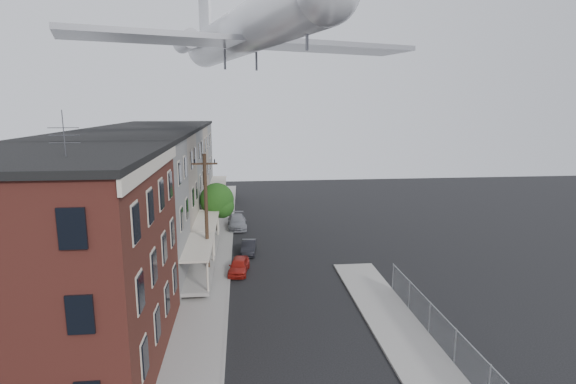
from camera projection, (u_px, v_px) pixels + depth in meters
name	position (u px, v px, depth m)	size (l,w,h in m)	color
sidewalk_left	(215.00, 249.00, 38.91)	(3.00, 62.00, 0.12)	gray
sidewalk_right	(416.00, 355.00, 22.45)	(3.00, 26.00, 0.12)	gray
curb_left	(231.00, 249.00, 39.06)	(0.15, 62.00, 0.14)	gray
curb_right	(388.00, 356.00, 22.30)	(0.15, 26.00, 0.14)	gray
corner_building	(48.00, 263.00, 20.69)	(10.31, 12.30, 12.15)	#391412
row_house_a	(108.00, 215.00, 29.98)	(11.98, 7.00, 10.30)	slate
row_house_b	(133.00, 195.00, 36.81)	(11.98, 7.00, 10.30)	gray
row_house_c	(150.00, 181.00, 43.65)	(11.98, 7.00, 10.30)	slate
row_house_d	(162.00, 171.00, 50.49)	(11.98, 7.00, 10.30)	gray
row_house_e	(171.00, 163.00, 57.32)	(11.98, 7.00, 10.30)	slate
chainlink_fence	(455.00, 346.00, 21.44)	(0.06, 18.06, 1.90)	gray
utility_pole	(206.00, 214.00, 32.17)	(1.80, 0.26, 9.00)	black
street_tree	(218.00, 202.00, 42.13)	(3.22, 3.20, 5.20)	black
car_near	(239.00, 266.00, 33.45)	(1.35, 3.36, 1.14)	#A51D15
car_mid	(249.00, 247.00, 37.93)	(1.16, 3.32, 1.09)	black
car_far	(237.00, 222.00, 45.82)	(1.84, 4.53, 1.31)	gray
airplane	(242.00, 31.00, 32.01)	(24.20, 27.70, 8.02)	silver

